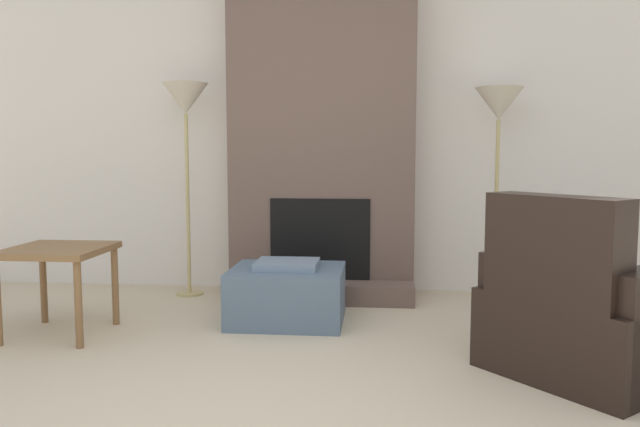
# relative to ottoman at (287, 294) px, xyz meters

# --- Properties ---
(wall_back) EXTENTS (7.70, 0.06, 2.60)m
(wall_back) POSITION_rel_ottoman_xyz_m (0.16, 1.08, 1.11)
(wall_back) COLOR silver
(wall_back) RESTS_ON ground_plane
(fireplace) EXTENTS (1.45, 0.62, 2.60)m
(fireplace) POSITION_rel_ottoman_xyz_m (0.16, 0.85, 1.05)
(fireplace) COLOR brown
(fireplace) RESTS_ON ground_plane
(ottoman) EXTENTS (0.75, 0.63, 0.42)m
(ottoman) POSITION_rel_ottoman_xyz_m (0.00, 0.00, 0.00)
(ottoman) COLOR slate
(ottoman) RESTS_ON ground_plane
(armchair) EXTENTS (1.30, 1.29, 0.94)m
(armchair) POSITION_rel_ottoman_xyz_m (1.70, -0.82, 0.10)
(armchair) COLOR black
(armchair) RESTS_ON ground_plane
(side_table) EXTENTS (0.58, 0.59, 0.56)m
(side_table) POSITION_rel_ottoman_xyz_m (-1.38, -0.43, 0.28)
(side_table) COLOR brown
(side_table) RESTS_ON ground_plane
(floor_lamp_left) EXTENTS (0.36, 0.36, 1.68)m
(floor_lamp_left) POSITION_rel_ottoman_xyz_m (-0.90, 0.72, 1.30)
(floor_lamp_left) COLOR tan
(floor_lamp_left) RESTS_ON ground_plane
(floor_lamp_right) EXTENTS (0.36, 0.36, 1.62)m
(floor_lamp_right) POSITION_rel_ottoman_xyz_m (1.50, 0.72, 1.25)
(floor_lamp_right) COLOR tan
(floor_lamp_right) RESTS_ON ground_plane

